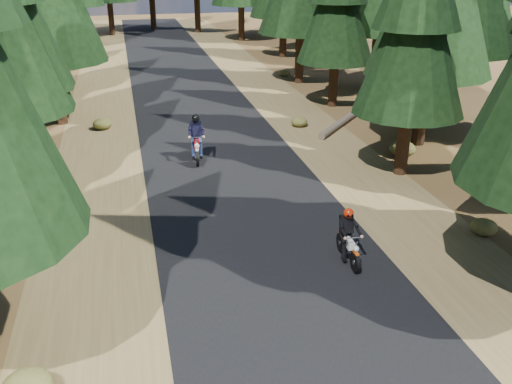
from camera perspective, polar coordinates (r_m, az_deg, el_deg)
ground at (r=15.47m, az=1.27°, el=-5.89°), size 120.00×120.00×0.00m
road at (r=19.87m, az=-2.30°, el=0.99°), size 6.00×100.00×0.01m
shoulder_l at (r=19.62m, az=-15.60°, el=-0.21°), size 3.20×100.00×0.01m
shoulder_r at (r=21.15m, az=10.03°, el=2.05°), size 3.20×100.00×0.01m
log_near at (r=27.19m, az=9.04°, el=7.26°), size 4.29×4.80×0.32m
understory_shrubs at (r=21.81m, az=-4.35°, el=3.75°), size 15.38×30.69×0.65m
rider_lead at (r=14.92m, az=9.22°, el=-5.26°), size 0.53×1.64×1.45m
rider_follow at (r=21.86m, az=-5.95°, el=4.64°), size 0.81×2.03×1.76m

